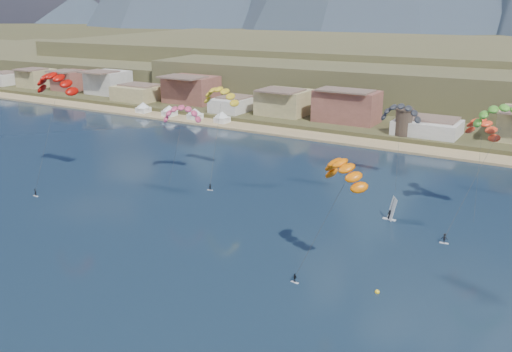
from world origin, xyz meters
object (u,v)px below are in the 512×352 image
(buoy, at_px, (377,292))
(kitesurfer_orange, at_px, (345,168))
(kitesurfer_red, at_px, (56,80))
(kitesurfer_green, at_px, (503,114))
(kitesurfer_yellow, at_px, (221,93))
(windsurfer, at_px, (391,213))
(watchtower, at_px, (404,122))

(buoy, bearing_deg, kitesurfer_orange, 155.43)
(kitesurfer_red, bearing_deg, buoy, -10.54)
(kitesurfer_green, bearing_deg, buoy, -104.65)
(kitesurfer_yellow, distance_m, kitesurfer_green, 64.54)
(kitesurfer_orange, height_order, kitesurfer_green, kitesurfer_green)
(kitesurfer_yellow, bearing_deg, kitesurfer_green, -0.72)
(kitesurfer_yellow, distance_m, kitesurfer_orange, 58.92)
(kitesurfer_yellow, bearing_deg, kitesurfer_red, -144.97)
(kitesurfer_yellow, height_order, kitesurfer_green, kitesurfer_green)
(kitesurfer_orange, height_order, windsurfer, kitesurfer_orange)
(kitesurfer_green, height_order, buoy, kitesurfer_green)
(kitesurfer_yellow, height_order, windsurfer, kitesurfer_yellow)
(kitesurfer_yellow, bearing_deg, buoy, -35.31)
(watchtower, height_order, buoy, watchtower)
(kitesurfer_orange, relative_size, buoy, 27.42)
(watchtower, xyz_separation_m, buoy, (25.00, -96.29, -6.24))
(buoy, bearing_deg, kitesurfer_red, 169.46)
(kitesurfer_red, distance_m, kitesurfer_green, 99.10)
(kitesurfer_red, distance_m, kitesurfer_orange, 80.56)
(watchtower, bearing_deg, kitesurfer_red, -127.61)
(kitesurfer_red, bearing_deg, kitesurfer_yellow, 35.03)
(kitesurfer_yellow, relative_size, kitesurfer_orange, 1.20)
(kitesurfer_yellow, height_order, buoy, kitesurfer_yellow)
(kitesurfer_orange, xyz_separation_m, kitesurfer_green, (17.39, 34.45, 4.38))
(windsurfer, bearing_deg, kitesurfer_yellow, 169.60)
(kitesurfer_red, relative_size, buoy, 38.23)
(kitesurfer_red, height_order, windsurfer, kitesurfer_red)
(watchtower, xyz_separation_m, windsurfer, (17.37, -66.24, -4.86))
(watchtower, xyz_separation_m, kitesurfer_yellow, (-29.61, -57.61, 14.40))
(kitesurfer_red, xyz_separation_m, kitesurfer_orange, (79.27, -12.72, -6.61))
(kitesurfer_green, bearing_deg, windsurfer, -155.97)
(kitesurfer_red, relative_size, kitesurfer_green, 1.08)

